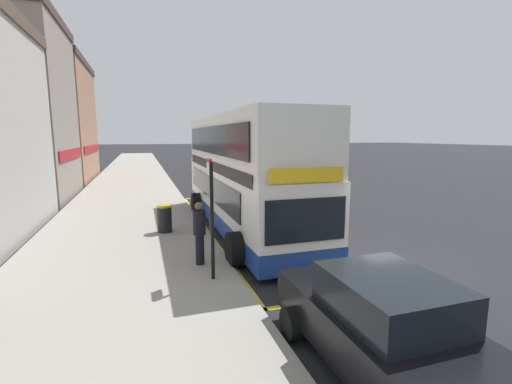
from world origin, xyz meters
name	(u,v)px	position (x,y,z in m)	size (l,w,h in m)	color
ground_plane	(200,169)	(0.00, 32.00, 0.00)	(260.00, 260.00, 0.00)	black
pavement_near	(134,170)	(-7.00, 32.00, 0.07)	(6.00, 76.00, 0.14)	gray
double_decker_bus	(243,177)	(-2.46, 5.52, 2.07)	(3.19, 11.41, 4.40)	white
bus_bay_markings	(241,225)	(-2.45, 5.85, 0.01)	(3.09, 14.30, 0.01)	yellow
bus_stop_sign	(211,211)	(-4.67, 0.51, 1.85)	(0.09, 0.51, 2.97)	black
terrace_far	(20,120)	(-15.23, 25.25, 4.88)	(10.27, 10.80, 10.64)	#9E7056
parked_car_black_across	(384,327)	(-2.87, -3.73, 0.80)	(2.09, 4.20, 1.62)	black
parked_car_maroon_distant	(216,155)	(4.88, 46.60, 0.80)	(2.09, 4.20, 1.62)	maroon
pedestrian_waiting_near_sign	(199,231)	(-4.81, 1.56, 1.09)	(0.34, 0.34, 1.75)	black
litter_bin	(165,218)	(-5.52, 5.30, 0.65)	(0.55, 0.55, 1.01)	black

